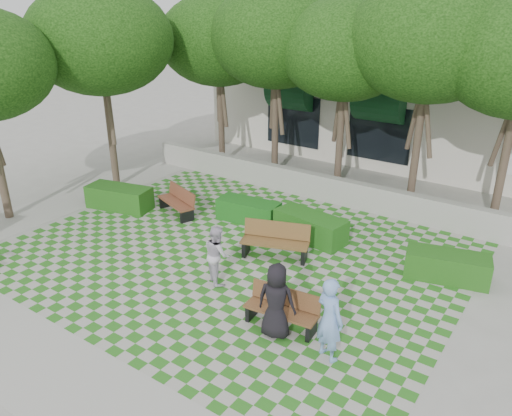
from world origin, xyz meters
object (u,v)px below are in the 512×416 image
Objects in this scene: hedge_east at (447,266)px; hedge_west at (119,197)px; person_dark at (276,301)px; person_white at (217,254)px; bench_west at (178,202)px; bench_east at (282,309)px; person_blue at (330,319)px; bench_mid at (275,241)px; hedge_midright at (310,227)px; hedge_midleft at (248,211)px.

hedge_east is 0.93× the size of hedge_west.
hedge_west is at bearing -32.96° from person_dark.
bench_west is at bearing -0.20° from person_white.
person_blue is at bearing -21.33° from bench_east.
person_dark reaches higher than bench_mid.
hedge_midleft is (-2.23, -0.02, -0.03)m from hedge_midright.
bench_east is at bearing -47.01° from hedge_midleft.
bench_west is 2.10m from hedge_west.
person_blue reaches higher than hedge_midleft.
bench_east is 0.85× the size of bench_mid.
bench_mid is at bearing -160.60° from hedge_east.
person_white is at bearing -102.22° from hedge_midright.
hedge_west is (-1.96, -0.76, -0.04)m from bench_west.
hedge_midright is at bearing 30.59° from bench_west.
hedge_midright is 1.21× the size of person_blue.
person_blue is (5.10, -4.45, 0.55)m from hedge_midleft.
bench_west is (-4.25, 0.66, -0.04)m from bench_mid.
person_blue is 1.07× the size of person_dark.
hedge_midright is at bearing -36.72° from person_blue.
person_white reaches higher than bench_east.
bench_east is at bearing -161.53° from person_white.
hedge_midright is 6.65m from hedge_west.
hedge_midleft is at bearing -62.63° from person_dark.
person_white reaches higher than hedge_midleft.
person_white is at bearing -144.27° from hedge_east.
hedge_east is at bearing -83.47° from person_blue.
person_dark is 1.11× the size of person_white.
bench_west is at bearing -5.47° from person_blue.
person_white reaches higher than bench_west.
bench_west is 0.87× the size of hedge_east.
bench_mid is at bearing 10.74° from bench_west.
bench_mid is at bearing -22.73° from person_blue.
bench_east is 8.40m from hedge_west.
person_dark reaches higher than bench_east.
bench_mid is 2.50m from hedge_midleft.
hedge_east is 1.02× the size of hedge_midleft.
person_blue is at bearing -161.47° from person_white.
hedge_west is at bearing -159.05° from hedge_midleft.
person_blue is (2.87, -4.47, 0.52)m from hedge_midright.
bench_east is 1.43m from person_blue.
person_white is at bearing -66.57° from hedge_midleft.
person_white is (-3.62, 1.02, -0.14)m from person_blue.
person_dark reaches higher than hedge_west.
bench_east is 3.15m from bench_mid.
bench_east is at bearing -8.43° from bench_west.
hedge_east is 5.83m from person_white.
hedge_midright is 0.99× the size of hedge_west.
bench_east is 0.77× the size of hedge_midright.
hedge_midright is 2.23m from hedge_midleft.
hedge_west is 1.45× the size of person_white.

